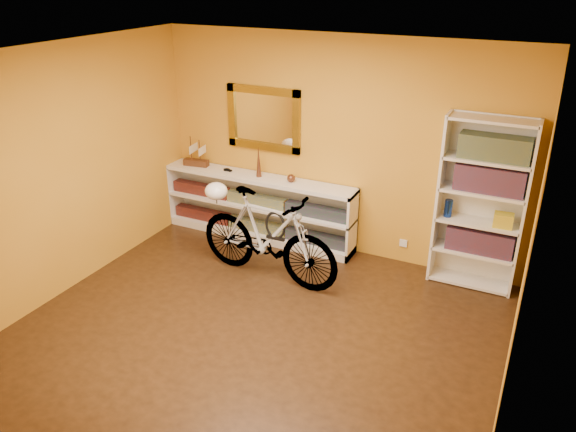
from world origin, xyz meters
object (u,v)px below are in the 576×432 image
at_px(console_unit, 258,207).
at_px(bookcase, 481,205).
at_px(bicycle, 267,236).
at_px(helmet, 216,191).

height_order(console_unit, bookcase, bookcase).
distance_m(bookcase, bicycle, 2.31).
relative_size(console_unit, helmet, 9.88).
relative_size(console_unit, bicycle, 1.46).
xyz_separation_m(console_unit, helmet, (-0.08, -0.81, 0.50)).
bearing_deg(helmet, bicycle, -4.67).
relative_size(console_unit, bookcase, 1.37).
bearing_deg(bicycle, bookcase, -62.27).
bearing_deg(bicycle, helmet, 90.00).
xyz_separation_m(bookcase, helmet, (-2.77, -0.83, -0.03)).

